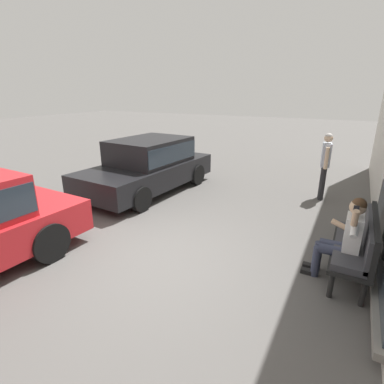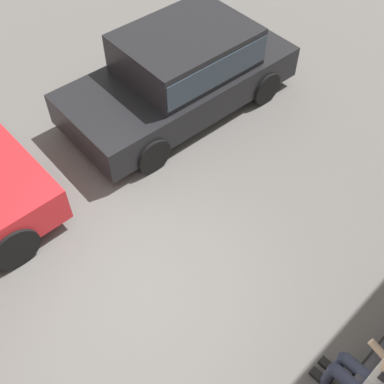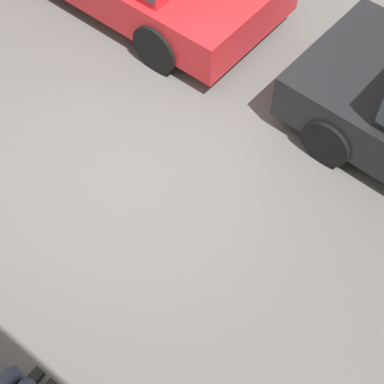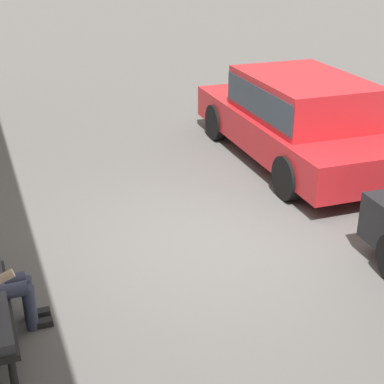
% 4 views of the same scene
% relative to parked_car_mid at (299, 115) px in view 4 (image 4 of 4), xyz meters
% --- Properties ---
extents(ground_plane, '(60.00, 60.00, 0.00)m').
position_rel_parked_car_mid_xyz_m(ground_plane, '(-2.19, 2.53, -0.82)').
color(ground_plane, '#565451').
extents(parked_car_mid, '(4.73, 2.09, 1.50)m').
position_rel_parked_car_mid_xyz_m(parked_car_mid, '(0.00, 0.00, 0.00)').
color(parked_car_mid, red).
rests_on(parked_car_mid, ground_plane).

